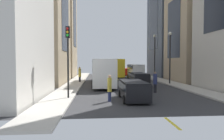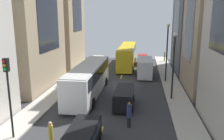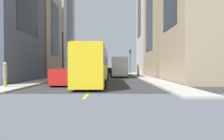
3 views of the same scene
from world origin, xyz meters
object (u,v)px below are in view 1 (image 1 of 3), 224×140
at_px(car_black_1, 138,79).
at_px(pedestrian_walking_far, 141,69).
at_px(streetcar_yellow, 115,66).
at_px(pedestrian_crossing_mid, 80,74).
at_px(pedestrian_waiting_curb, 110,87).
at_px(traffic_light_near_corner, 68,48).
at_px(car_black_0, 133,89).
at_px(city_bus_white, 103,70).
at_px(pedestrian_crossing_near, 155,82).
at_px(delivery_van_white, 135,70).
at_px(car_red_2, 126,71).

bearing_deg(car_black_1, pedestrian_walking_far, 76.17).
height_order(streetcar_yellow, pedestrian_crossing_mid, streetcar_yellow).
height_order(pedestrian_waiting_curb, traffic_light_near_corner, traffic_light_near_corner).
height_order(car_black_0, pedestrian_waiting_curb, pedestrian_waiting_curb).
relative_size(car_black_0, traffic_light_near_corner, 0.79).
relative_size(pedestrian_crossing_mid, traffic_light_near_corner, 0.38).
xyz_separation_m(city_bus_white, pedestrian_crossing_mid, (-3.30, 2.87, -0.73)).
bearing_deg(car_black_1, streetcar_yellow, 93.12).
relative_size(car_black_1, pedestrian_crossing_mid, 2.16).
bearing_deg(streetcar_yellow, traffic_light_near_corner, -103.13).
bearing_deg(traffic_light_near_corner, car_black_1, 45.10).
distance_m(city_bus_white, traffic_light_near_corner, 10.88).
bearing_deg(traffic_light_near_corner, pedestrian_crossing_near, 20.27).
relative_size(pedestrian_crossing_mid, pedestrian_waiting_curb, 1.06).
bearing_deg(car_black_1, pedestrian_crossing_mid, 142.11).
xyz_separation_m(city_bus_white, delivery_van_white, (6.16, 9.09, -0.49)).
bearing_deg(delivery_van_white, pedestrian_walking_far, 71.95).
bearing_deg(car_black_0, pedestrian_walking_far, 75.90).
bearing_deg(delivery_van_white, streetcar_yellow, 112.80).
height_order(car_red_2, pedestrian_walking_far, pedestrian_walking_far).
xyz_separation_m(car_black_0, car_black_1, (2.10, 7.91, 0.12)).
distance_m(car_red_2, pedestrian_waiting_curb, 29.94).
bearing_deg(pedestrian_crossing_mid, pedestrian_crossing_near, 13.29).
bearing_deg(car_black_1, traffic_light_near_corner, -134.90).
bearing_deg(pedestrian_crossing_mid, car_black_1, 26.45).
height_order(car_black_1, pedestrian_crossing_near, pedestrian_crossing_near).
xyz_separation_m(streetcar_yellow, pedestrian_walking_far, (6.92, 4.49, -0.90)).
bearing_deg(pedestrian_walking_far, pedestrian_waiting_curb, -114.47).
height_order(pedestrian_crossing_near, traffic_light_near_corner, traffic_light_near_corner).
bearing_deg(car_red_2, car_black_0, -97.51).
xyz_separation_m(delivery_van_white, pedestrian_crossing_near, (-1.28, -16.35, -0.43)).
distance_m(streetcar_yellow, delivery_van_white, 7.95).
bearing_deg(pedestrian_crossing_near, traffic_light_near_corner, -38.58).
xyz_separation_m(car_black_0, pedestrian_crossing_mid, (-5.34, 13.70, 0.39)).
bearing_deg(delivery_van_white, pedestrian_waiting_curb, -106.50).
bearing_deg(city_bus_white, pedestrian_waiting_curb, -89.33).
distance_m(car_black_0, pedestrian_walking_far, 32.71).
height_order(city_bus_white, pedestrian_crossing_near, city_bus_white).
relative_size(city_bus_white, pedestrian_crossing_mid, 5.76).
distance_m(streetcar_yellow, car_red_2, 3.47).
bearing_deg(streetcar_yellow, pedestrian_walking_far, 32.97).
bearing_deg(streetcar_yellow, city_bus_white, -100.66).
xyz_separation_m(car_black_1, pedestrian_crossing_mid, (-7.44, 5.79, 0.27)).
distance_m(streetcar_yellow, pedestrian_walking_far, 8.29).
bearing_deg(city_bus_white, car_red_2, 72.10).
relative_size(pedestrian_waiting_curb, traffic_light_near_corner, 0.36).
distance_m(car_black_0, pedestrian_crossing_mid, 14.71).
height_order(car_red_2, pedestrian_crossing_near, pedestrian_crossing_near).
distance_m(pedestrian_crossing_near, pedestrian_crossing_mid, 13.02).
height_order(car_red_2, traffic_light_near_corner, traffic_light_near_corner).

